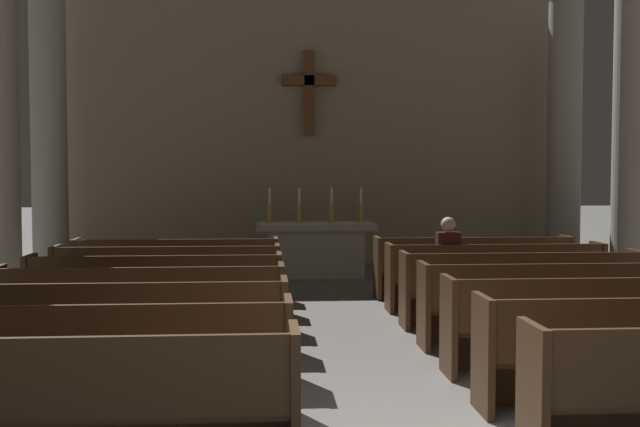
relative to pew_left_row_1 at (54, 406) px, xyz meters
The scene contains 22 objects.
pew_left_row_1 is the anchor object (origin of this frame).
pew_left_row_2 1.15m from the pew_left_row_1, 90.00° to the left, with size 3.04×0.50×0.95m.
pew_left_row_3 2.29m from the pew_left_row_1, 90.00° to the left, with size 3.04×0.50×0.95m.
pew_left_row_4 3.44m from the pew_left_row_1, 90.00° to the left, with size 3.04×0.50×0.95m.
pew_left_row_5 4.58m from the pew_left_row_1, 90.00° to the left, with size 3.04×0.50×0.95m.
pew_left_row_6 5.73m from the pew_left_row_1, 90.00° to the left, with size 3.04×0.50×0.95m.
pew_left_row_7 6.87m from the pew_left_row_1, 90.00° to the left, with size 3.04×0.50×0.95m.
pew_right_row_3 5.09m from the pew_left_row_1, 26.78° to the left, with size 3.04×0.50×0.95m.
pew_right_row_4 5.69m from the pew_left_row_1, 37.13° to the left, with size 3.04×0.50×0.95m.
pew_right_row_5 6.45m from the pew_left_row_1, 45.27° to the left, with size 3.04×0.50×0.95m.
pew_right_row_6 7.31m from the pew_left_row_1, 51.60° to the left, with size 3.04×0.50×0.95m.
pew_right_row_7 8.24m from the pew_left_row_1, 56.56° to the left, with size 3.04×0.50×0.95m.
column_right_third 10.57m from the pew_left_row_1, 45.07° to the left, with size 1.00×1.00×5.88m.
column_left_fourth 10.82m from the pew_left_row_1, 105.02° to the left, with size 1.00×1.00×5.88m.
column_right_fourth 12.74m from the pew_left_row_1, 54.48° to the left, with size 1.00×1.00×5.88m.
altar 9.75m from the pew_left_row_1, 76.53° to the left, with size 2.20×0.90×1.01m.
candlestick_outer_left 9.61m from the pew_left_row_1, 81.48° to the left, with size 0.16×0.16×0.65m.
candlestick_inner_left 9.71m from the pew_left_row_1, 78.26° to the left, with size 0.16×0.16×0.65m.
candlestick_inner_right 9.85m from the pew_left_row_1, 74.83° to the left, with size 0.16×0.16×0.65m.
candlestick_outer_right 10.00m from the pew_left_row_1, 71.78° to the left, with size 0.16×0.16×0.65m.
apse_with_cross 12.18m from the pew_left_row_1, 78.96° to the left, with size 11.07×0.46×6.54m.
lone_worshipper 6.94m from the pew_left_row_1, 56.23° to the left, with size 0.32×0.43×1.32m.
Camera 1 is at (-0.97, -4.89, 1.92)m, focal length 43.55 mm.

